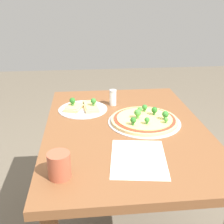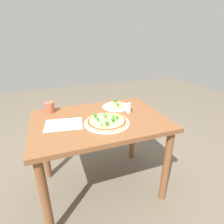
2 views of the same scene
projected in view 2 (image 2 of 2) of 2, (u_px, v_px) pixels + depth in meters
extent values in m
plane|color=brown|center=(102.00, 186.00, 1.74)|extent=(8.00, 8.00, 0.00)
cube|color=brown|center=(100.00, 121.00, 1.46)|extent=(1.09, 0.76, 0.04)
cylinder|color=brown|center=(133.00, 132.00, 2.03)|extent=(0.06, 0.06, 0.70)
cylinder|color=brown|center=(45.00, 148.00, 1.72)|extent=(0.06, 0.06, 0.70)
cylinder|color=brown|center=(166.00, 167.00, 1.48)|extent=(0.06, 0.06, 0.70)
cylinder|color=brown|center=(45.00, 200.00, 1.17)|extent=(0.06, 0.06, 0.70)
cylinder|color=silver|center=(107.00, 123.00, 1.37)|extent=(0.36, 0.36, 0.00)
cylinder|color=#DBB775|center=(107.00, 122.00, 1.37)|extent=(0.33, 0.33, 0.01)
cylinder|color=#B73823|center=(107.00, 121.00, 1.37)|extent=(0.30, 0.30, 0.00)
cylinder|color=#EACC75|center=(107.00, 120.00, 1.37)|extent=(0.27, 0.27, 0.00)
sphere|color=#337A2D|center=(117.00, 117.00, 1.37)|extent=(0.03, 0.03, 0.03)
cylinder|color=#3F8136|center=(117.00, 119.00, 1.37)|extent=(0.01, 0.01, 0.01)
sphere|color=#337A2D|center=(106.00, 123.00, 1.26)|extent=(0.03, 0.03, 0.03)
cylinder|color=#3F8136|center=(106.00, 125.00, 1.27)|extent=(0.01, 0.01, 0.01)
sphere|color=#286B23|center=(95.00, 115.00, 1.39)|extent=(0.03, 0.03, 0.03)
cylinder|color=#37742D|center=(95.00, 117.00, 1.40)|extent=(0.01, 0.01, 0.01)
sphere|color=#479338|center=(102.00, 124.00, 1.26)|extent=(0.02, 0.02, 0.02)
cylinder|color=#51973E|center=(102.00, 126.00, 1.26)|extent=(0.01, 0.01, 0.01)
sphere|color=#479338|center=(105.00, 115.00, 1.38)|extent=(0.03, 0.03, 0.03)
cylinder|color=#51973E|center=(105.00, 118.00, 1.39)|extent=(0.02, 0.02, 0.02)
sphere|color=#479338|center=(113.00, 116.00, 1.38)|extent=(0.03, 0.03, 0.03)
cylinder|color=#51973E|center=(113.00, 118.00, 1.39)|extent=(0.01, 0.01, 0.01)
sphere|color=#286B23|center=(113.00, 119.00, 1.32)|extent=(0.03, 0.03, 0.03)
cylinder|color=#37742D|center=(113.00, 122.00, 1.32)|extent=(0.01, 0.01, 0.01)
sphere|color=#337A2D|center=(98.00, 119.00, 1.34)|extent=(0.03, 0.03, 0.03)
cylinder|color=#3F8136|center=(98.00, 121.00, 1.34)|extent=(0.01, 0.01, 0.01)
cylinder|color=silver|center=(116.00, 107.00, 1.69)|extent=(0.27, 0.27, 0.00)
cube|color=#DBB775|center=(115.00, 104.00, 1.73)|extent=(0.15, 0.12, 0.02)
cube|color=#EACC75|center=(115.00, 103.00, 1.73)|extent=(0.12, 0.10, 0.00)
sphere|color=#337A2D|center=(115.00, 101.00, 1.73)|extent=(0.02, 0.02, 0.02)
cylinder|color=#3F8136|center=(115.00, 102.00, 1.73)|extent=(0.01, 0.01, 0.01)
sphere|color=#286B23|center=(115.00, 100.00, 1.73)|extent=(0.03, 0.03, 0.03)
cylinder|color=#37742D|center=(115.00, 102.00, 1.73)|extent=(0.01, 0.01, 0.01)
cube|color=#DBB775|center=(119.00, 107.00, 1.66)|extent=(0.17, 0.09, 0.02)
cube|color=#EACC75|center=(119.00, 106.00, 1.65)|extent=(0.14, 0.08, 0.00)
sphere|color=#337A2D|center=(118.00, 104.00, 1.62)|extent=(0.03, 0.03, 0.03)
cylinder|color=#3F8136|center=(118.00, 106.00, 1.63)|extent=(0.01, 0.01, 0.01)
cylinder|color=#AD5138|center=(50.00, 107.00, 1.56)|extent=(0.08, 0.08, 0.09)
cylinder|color=silver|center=(129.00, 109.00, 1.55)|extent=(0.04, 0.04, 0.08)
cylinder|color=#B2B2B7|center=(129.00, 104.00, 1.53)|extent=(0.04, 0.04, 0.01)
cube|color=white|center=(64.00, 124.00, 1.35)|extent=(0.31, 0.25, 0.00)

